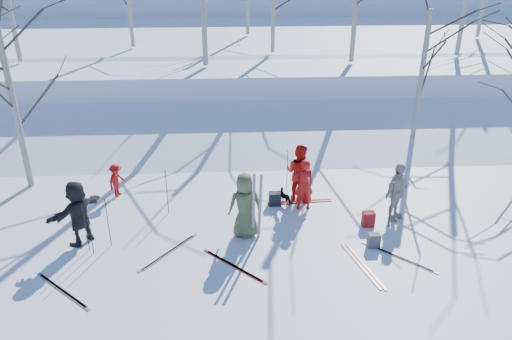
{
  "coord_description": "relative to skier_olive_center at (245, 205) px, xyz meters",
  "views": [
    {
      "loc": [
        -0.66,
        -10.73,
        7.18
      ],
      "look_at": [
        0.0,
        1.5,
        1.3
      ],
      "focal_mm": 35.0,
      "sensor_mm": 36.0,
      "label": 1
    }
  ],
  "objects": [
    {
      "name": "upright_ski_left",
      "position": [
        0.21,
        -0.21,
        0.07
      ],
      "size": [
        0.11,
        0.17,
        1.9
      ],
      "primitive_type": "cube",
      "rotation": [
        0.07,
        0.0,
        0.29
      ],
      "color": "silver",
      "rests_on": "ground"
    },
    {
      "name": "snow_plateau",
      "position": [
        0.35,
        16.69,
        0.12
      ],
      "size": [
        70.0,
        18.0,
        2.2
      ],
      "primitive_type": "cube",
      "color": "white",
      "rests_on": "ground"
    },
    {
      "name": "skier_redor_behind",
      "position": [
        1.64,
        1.88,
        -0.02
      ],
      "size": [
        1.06,
        1.01,
        1.72
      ],
      "primitive_type": "imported",
      "rotation": [
        0.0,
        0.0,
        2.54
      ],
      "color": "red",
      "rests_on": "ground"
    },
    {
      "name": "ski_pole_b",
      "position": [
        -3.77,
        -0.63,
        -0.21
      ],
      "size": [
        0.02,
        0.02,
        1.34
      ],
      "primitive_type": "cylinder",
      "color": "black",
      "rests_on": "ground"
    },
    {
      "name": "skier_olive_center",
      "position": [
        0.0,
        0.0,
        0.0
      ],
      "size": [
        0.92,
        0.66,
        1.76
      ],
      "primitive_type": "imported",
      "rotation": [
        0.0,
        0.0,
        3.26
      ],
      "color": "#495533",
      "rests_on": "ground"
    },
    {
      "name": "backpack_red",
      "position": [
        3.31,
        0.26,
        -0.67
      ],
      "size": [
        0.32,
        0.22,
        0.42
      ],
      "primitive_type": "cube",
      "color": "maroon",
      "rests_on": "ground"
    },
    {
      "name": "ski_pair_d",
      "position": [
        -4.11,
        -2.06,
        -0.87
      ],
      "size": [
        2.09,
        2.1,
        0.02
      ],
      "primitive_type": null,
      "rotation": [
        0.0,
        0.0,
        0.84
      ],
      "color": "silver",
      "rests_on": "ground"
    },
    {
      "name": "ground",
      "position": [
        0.35,
        -0.31,
        -0.88
      ],
      "size": [
        120.0,
        120.0,
        0.0
      ],
      "primitive_type": "plane",
      "color": "white",
      "rests_on": "ground"
    },
    {
      "name": "ski_pair_c",
      "position": [
        -1.92,
        -0.71,
        -0.87
      ],
      "size": [
        2.05,
        2.09,
        0.02
      ],
      "primitive_type": null,
      "rotation": [
        0.0,
        0.0,
        -0.67
      ],
      "color": "silver",
      "rests_on": "ground"
    },
    {
      "name": "skier_red_seated",
      "position": [
        -3.74,
        2.37,
        -0.37
      ],
      "size": [
        0.61,
        0.76,
        1.02
      ],
      "primitive_type": "imported",
      "rotation": [
        0.0,
        0.0,
        1.17
      ],
      "color": "#AC1210",
      "rests_on": "ground"
    },
    {
      "name": "birch_edge_a",
      "position": [
        -6.59,
        3.16,
        1.9
      ],
      "size": [
        4.49,
        4.49,
        5.56
      ],
      "primitive_type": null,
      "color": "silver",
      "rests_on": "ground"
    },
    {
      "name": "snow_ramp",
      "position": [
        0.35,
        6.69,
        -0.73
      ],
      "size": [
        70.0,
        9.49,
        4.12
      ],
      "primitive_type": "cube",
      "rotation": [
        0.3,
        0.0,
        0.0
      ],
      "color": "white",
      "rests_on": "ground"
    },
    {
      "name": "backpack_grey",
      "position": [
        3.2,
        -0.73,
        -0.69
      ],
      "size": [
        0.3,
        0.2,
        0.38
      ],
      "primitive_type": "cube",
      "color": "#525459",
      "rests_on": "ground"
    },
    {
      "name": "ski_pair_a",
      "position": [
        3.7,
        -1.22,
        -0.87
      ],
      "size": [
        2.1,
        2.1,
        0.02
      ],
      "primitive_type": null,
      "rotation": [
        0.0,
        0.0,
        0.81
      ],
      "color": "silver",
      "rests_on": "ground"
    },
    {
      "name": "skier_red_north",
      "position": [
        1.69,
        1.28,
        -0.11
      ],
      "size": [
        0.6,
        0.43,
        1.53
      ],
      "primitive_type": "imported",
      "rotation": [
        0.0,
        0.0,
        3.26
      ],
      "color": "#AC1210",
      "rests_on": "ground"
    },
    {
      "name": "skier_cream_east",
      "position": [
        4.12,
        0.61,
        -0.05
      ],
      "size": [
        1.0,
        0.93,
        1.66
      ],
      "primitive_type": "imported",
      "rotation": [
        0.0,
        0.0,
        0.7
      ],
      "color": "beige",
      "rests_on": "ground"
    },
    {
      "name": "upright_ski_right",
      "position": [
        0.37,
        -0.21,
        0.07
      ],
      "size": [
        0.13,
        0.23,
        1.89
      ],
      "primitive_type": "cube",
      "rotation": [
        0.1,
        0.0,
        0.28
      ],
      "color": "silver",
      "rests_on": "ground"
    },
    {
      "name": "ski_pair_b",
      "position": [
        2.74,
        -1.51,
        -0.87
      ],
      "size": [
        1.15,
        2.0,
        0.02
      ],
      "primitive_type": null,
      "rotation": [
        0.0,
        0.0,
        0.26
      ],
      "color": "#A02216",
      "rests_on": "ground"
    },
    {
      "name": "skier_grey_west",
      "position": [
        -4.16,
        -0.1,
        -0.02
      ],
      "size": [
        1.36,
        1.57,
        1.71
      ],
      "primitive_type": "imported",
      "rotation": [
        0.0,
        0.0,
        4.07
      ],
      "color": "black",
      "rests_on": "ground"
    },
    {
      "name": "ski_pole_f",
      "position": [
        3.85,
        0.18,
        -0.21
      ],
      "size": [
        0.02,
        0.02,
        1.34
      ],
      "primitive_type": "cylinder",
      "color": "black",
      "rests_on": "ground"
    },
    {
      "name": "ski_pair_f",
      "position": [
        -0.31,
        -1.37,
        -0.87
      ],
      "size": [
        2.1,
        2.1,
        0.02
      ],
      "primitive_type": null,
      "rotation": [
        0.0,
        0.0,
        0.8
      ],
      "color": "#A02216",
      "rests_on": "ground"
    },
    {
      "name": "ski_pole_a",
      "position": [
        -3.4,
        -0.32,
        -0.21
      ],
      "size": [
        0.02,
        0.02,
        1.34
      ],
      "primitive_type": "cylinder",
      "color": "black",
      "rests_on": "ground"
    },
    {
      "name": "ski_pole_d",
      "position": [
        -2.12,
        1.23,
        -0.21
      ],
      "size": [
        0.02,
        0.02,
        1.34
      ],
      "primitive_type": "cylinder",
      "color": "black",
      "rests_on": "ground"
    },
    {
      "name": "backpack_dark",
      "position": [
        0.91,
        1.53,
        -0.68
      ],
      "size": [
        0.34,
        0.24,
        0.4
      ],
      "primitive_type": "cube",
      "color": "black",
      "rests_on": "ground"
    },
    {
      "name": "birch_edge_e",
      "position": [
        6.27,
        5.47,
        1.57
      ],
      "size": [
        4.03,
        4.03,
        4.9
      ],
      "primitive_type": null,
      "color": "silver",
      "rests_on": "ground"
    },
    {
      "name": "ski_pole_c",
      "position": [
        1.35,
        2.39,
        -0.21
      ],
      "size": [
        0.02,
        0.02,
        1.34
      ],
      "primitive_type": "cylinder",
      "color": "black",
      "rests_on": "ground"
    },
    {
      "name": "dog",
      "position": [
        1.24,
        1.61,
        -0.66
      ],
      "size": [
        0.5,
        0.56,
        0.44
      ],
      "primitive_type": "imported",
      "rotation": [
        0.0,
        0.0,
        3.79
      ],
      "color": "black",
      "rests_on": "ground"
    },
    {
      "name": "ski_pair_e",
      "position": [
        1.65,
        1.66,
        -0.87
      ],
      "size": [
        0.48,
        1.93,
        0.02
      ],
      "primitive_type": null,
      "rotation": [
        0.0,
        0.0,
        1.64
      ],
      "color": "#A02216",
      "rests_on": "ground"
    },
    {
      "name": "ski_pole_e",
      "position": [
        -3.91,
        -0.47,
        -0.21
      ],
      "size": [
        0.02,
        0.02,
        1.34
      ],
      "primitive_type": "cylinder",
      "color": "black",
      "rests_on": "ground"
    }
  ]
}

